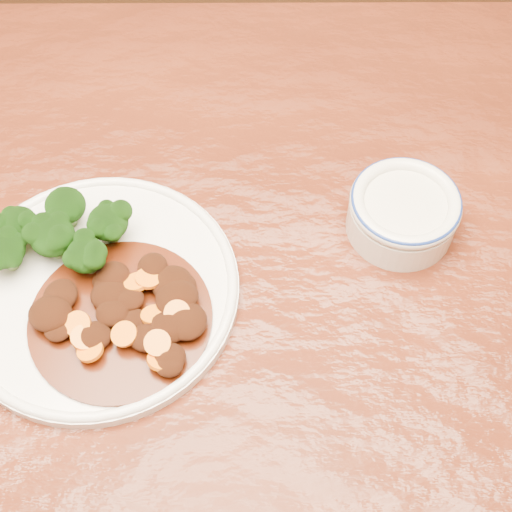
{
  "coord_description": "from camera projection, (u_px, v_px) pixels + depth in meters",
  "views": [
    {
      "loc": [
        0.09,
        -0.39,
        1.4
      ],
      "look_at": [
        0.07,
        0.01,
        0.77
      ],
      "focal_mm": 50.0,
      "sensor_mm": 36.0,
      "label": 1
    }
  ],
  "objects": [
    {
      "name": "dining_table",
      "position": [
        194.0,
        310.0,
        0.83
      ],
      "size": [
        1.55,
        0.98,
        0.75
      ],
      "rotation": [
        0.0,
        0.0,
        0.06
      ],
      "color": "#55200F",
      "rests_on": "ground"
    },
    {
      "name": "mince_stew",
      "position": [
        132.0,
        310.0,
        0.71
      ],
      "size": [
        0.19,
        0.19,
        0.03
      ],
      "color": "#451307",
      "rests_on": "dinner_plate"
    },
    {
      "name": "broccoli_florets",
      "position": [
        57.0,
        232.0,
        0.74
      ],
      "size": [
        0.14,
        0.1,
        0.05
      ],
      "color": "#6E934C",
      "rests_on": "dinner_plate"
    },
    {
      "name": "ground",
      "position": [
        219.0,
        475.0,
        1.39
      ],
      "size": [
        4.0,
        4.0,
        0.0
      ],
      "primitive_type": "plane",
      "color": "#492A12",
      "rests_on": "ground"
    },
    {
      "name": "dinner_plate",
      "position": [
        98.0,
        289.0,
        0.74
      ],
      "size": [
        0.29,
        0.29,
        0.02
      ],
      "rotation": [
        0.0,
        0.0,
        -0.38
      ],
      "color": "silver",
      "rests_on": "dining_table"
    },
    {
      "name": "dip_bowl",
      "position": [
        403.0,
        211.0,
        0.77
      ],
      "size": [
        0.12,
        0.12,
        0.05
      ],
      "rotation": [
        0.0,
        0.0,
        0.14
      ],
      "color": "beige",
      "rests_on": "dining_table"
    }
  ]
}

